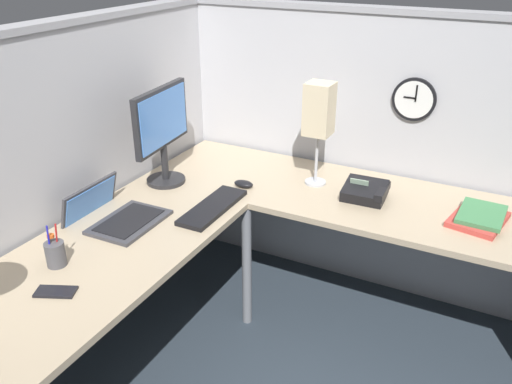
# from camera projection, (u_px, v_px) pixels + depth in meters

# --- Properties ---
(ground_plane) EXTENTS (6.80, 6.80, 0.00)m
(ground_plane) POSITION_uv_depth(u_px,v_px,m) (260.00, 348.00, 2.70)
(ground_plane) COLOR #2D3842
(cubicle_wall_back) EXTENTS (2.57, 0.12, 1.58)m
(cubicle_wall_back) POSITION_uv_depth(u_px,v_px,m) (55.00, 203.00, 2.42)
(cubicle_wall_back) COLOR #B2B2B7
(cubicle_wall_back) RESTS_ON ground
(cubicle_wall_right) EXTENTS (0.12, 2.37, 1.58)m
(cubicle_wall_right) POSITION_uv_depth(u_px,v_px,m) (374.00, 156.00, 2.94)
(cubicle_wall_right) COLOR #B2B2B7
(cubicle_wall_right) RESTS_ON ground
(desk) EXTENTS (2.35, 2.15, 0.73)m
(desk) POSITION_uv_depth(u_px,v_px,m) (255.00, 260.00, 2.29)
(desk) COLOR tan
(desk) RESTS_ON ground
(monitor) EXTENTS (0.46, 0.20, 0.50)m
(monitor) POSITION_uv_depth(u_px,v_px,m) (162.00, 129.00, 2.65)
(monitor) COLOR #232326
(monitor) RESTS_ON desk
(laptop) EXTENTS (0.35, 0.39, 0.22)m
(laptop) POSITION_uv_depth(u_px,v_px,m) (112.00, 214.00, 2.40)
(laptop) COLOR #38383D
(laptop) RESTS_ON desk
(keyboard) EXTENTS (0.43, 0.14, 0.02)m
(keyboard) POSITION_uv_depth(u_px,v_px,m) (213.00, 207.00, 2.49)
(keyboard) COLOR black
(keyboard) RESTS_ON desk
(computer_mouse) EXTENTS (0.06, 0.10, 0.03)m
(computer_mouse) POSITION_uv_depth(u_px,v_px,m) (244.00, 184.00, 2.72)
(computer_mouse) COLOR black
(computer_mouse) RESTS_ON desk
(pen_cup) EXTENTS (0.08, 0.08, 0.18)m
(pen_cup) POSITION_uv_depth(u_px,v_px,m) (55.00, 253.00, 2.05)
(pen_cup) COLOR #4C4C51
(pen_cup) RESTS_ON desk
(cell_phone) EXTENTS (0.12, 0.16, 0.01)m
(cell_phone) POSITION_uv_depth(u_px,v_px,m) (56.00, 292.00, 1.91)
(cell_phone) COLOR black
(cell_phone) RESTS_ON desk
(office_phone) EXTENTS (0.20, 0.21, 0.11)m
(office_phone) POSITION_uv_depth(u_px,v_px,m) (366.00, 192.00, 2.58)
(office_phone) COLOR black
(office_phone) RESTS_ON desk
(book_stack) EXTENTS (0.32, 0.26, 0.04)m
(book_stack) POSITION_uv_depth(u_px,v_px,m) (479.00, 217.00, 2.38)
(book_stack) COLOR #BF3F38
(book_stack) RESTS_ON desk
(desk_lamp_paper) EXTENTS (0.13, 0.13, 0.53)m
(desk_lamp_paper) POSITION_uv_depth(u_px,v_px,m) (319.00, 112.00, 2.60)
(desk_lamp_paper) COLOR #B7BABF
(desk_lamp_paper) RESTS_ON desk
(wall_clock) EXTENTS (0.04, 0.22, 0.22)m
(wall_clock) POSITION_uv_depth(u_px,v_px,m) (414.00, 99.00, 2.67)
(wall_clock) COLOR black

